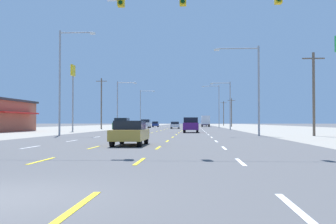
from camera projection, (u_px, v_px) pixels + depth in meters
ground_plane at (174, 130)px, 73.07m from camera, size 572.00×572.00×0.00m
lot_apron_left at (40, 129)px, 74.64m from camera, size 28.00×440.00×0.01m
lot_apron_right at (313, 130)px, 71.51m from camera, size 28.00×440.00×0.01m
lane_markings at (180, 127)px, 111.48m from camera, size 10.64×227.60×0.01m
signal_span_wire at (129, 40)px, 18.53m from camera, size 25.80×0.53×9.12m
sedan_center_turn_nearest at (130, 133)px, 23.90m from camera, size 1.80×4.50×1.46m
suv_inner_right_near at (191, 125)px, 52.99m from camera, size 1.98×4.90×1.98m
suv_far_left_mid at (122, 124)px, 59.29m from camera, size 1.98×4.90×1.98m
sedan_center_turn_midfar at (175, 125)px, 84.50m from camera, size 1.80×4.50×1.46m
suv_far_left_far at (146, 124)px, 91.73m from camera, size 1.98×4.90×1.98m
hatchback_far_left_farther at (155, 124)px, 112.91m from camera, size 1.72×3.90×1.54m
box_truck_far_right_farthest at (206, 121)px, 118.86m from camera, size 2.40×7.20×3.23m
hatchback_far_right_distant_a at (204, 124)px, 130.38m from camera, size 1.72×3.90×1.54m
pole_sign_left_row_1 at (73, 83)px, 59.69m from camera, size 0.24×1.68×9.84m
streetlight_left_row_0 at (63, 76)px, 41.60m from camera, size 3.80×0.26×10.87m
streetlight_right_row_0 at (254, 83)px, 40.35m from camera, size 4.54×0.26×9.03m
streetlight_left_row_1 at (119, 102)px, 73.09m from camera, size 3.59×0.26×8.77m
streetlight_right_row_1 at (228, 102)px, 71.85m from camera, size 3.66×0.26×8.60m
streetlight_left_row_2 at (142, 106)px, 104.62m from camera, size 3.82×0.26×9.70m
streetlight_right_row_2 at (217, 103)px, 103.40m from camera, size 4.46×0.26×10.86m
utility_pole_right_row_0 at (314, 92)px, 40.01m from camera, size 2.20×0.26×8.31m
utility_pole_left_row_1 at (101, 103)px, 81.62m from camera, size 2.20×0.26×10.27m
utility_pole_right_row_2 at (231, 112)px, 117.34m from camera, size 2.20×0.26×8.28m
utility_pole_right_row_3 at (224, 113)px, 148.16m from camera, size 2.20×0.26×9.10m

